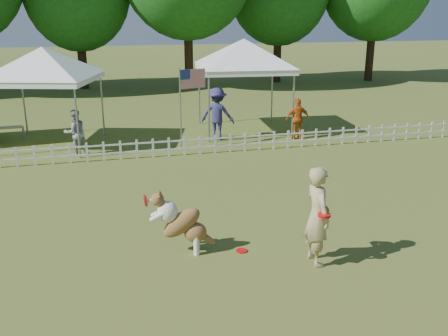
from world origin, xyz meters
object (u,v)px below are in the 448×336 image
Objects in this scene: flag_pole at (181,110)px; dog at (183,223)px; canopy_tent_left at (47,99)px; canopy_tent_right at (243,87)px; handler at (317,216)px; spectator_b at (218,114)px; spectator_a at (75,132)px; frisbee_on_turf at (242,251)px; spectator_c at (298,119)px.

dog is at bearing -119.42° from flag_pole.
canopy_tent_left is 6.94m from canopy_tent_right.
handler is 9.32m from spectator_b.
canopy_tent_left is 2.20× the size of spectator_a.
flag_pole is 1.82× the size of spectator_a.
canopy_tent_right is at bearing 16.46° from flag_pole.
canopy_tent_left is at bearing 114.12° from frisbee_on_turf.
dog is at bearing 86.12° from spectator_a.
dog is 7.47m from flag_pole.
canopy_tent_left is 1.75× the size of spectator_b.
spectator_b is at bearing -135.47° from canopy_tent_right.
frisbee_on_turf is 0.08× the size of flag_pole.
handler is 1.50× the size of dog.
flag_pole reaches higher than dog.
spectator_b is at bearing -4.27° from handler.
handler is 0.55× the size of canopy_tent_right.
flag_pole is 1.82× the size of spectator_c.
handler is 1.25× the size of spectator_a.
spectator_a is (0.87, -1.37, -0.88)m from canopy_tent_left.
frisbee_on_turf is 10.11m from canopy_tent_left.
spectator_b is at bearing -5.63° from spectator_c.
dog is at bearing 61.83° from spectator_c.
frisbee_on_turf is 0.15× the size of spectator_a.
canopy_tent_left reaches higher than flag_pole.
spectator_c reaches higher than frisbee_on_turf.
canopy_tent_left is at bearing 21.74° from spectator_b.
spectator_b reaches higher than spectator_a.
canopy_tent_right is (3.93, 9.35, 1.07)m from dog.
spectator_a is (-3.21, 7.74, 0.72)m from frisbee_on_turf.
flag_pole is (4.21, -1.53, -0.28)m from canopy_tent_left.
spectator_b reaches higher than dog.
frisbee_on_turf is 0.15× the size of spectator_c.
spectator_b is at bearing 13.91° from flag_pole.
spectator_a is at bearing 25.72° from handler.
canopy_tent_left is 1.84m from spectator_a.
spectator_c reaches higher than dog.
frisbee_on_turf is at bearing -101.30° from canopy_tent_right.
spectator_a is (-2.13, 7.50, 0.12)m from dog.
frisbee_on_turf is at bearing 106.58° from spectator_b.
flag_pole is 1.82m from spectator_b.
canopy_tent_left reaches higher than spectator_a.
frisbee_on_turf is 9.09m from spectator_c.
dog is (-2.26, 0.98, -0.31)m from handler.
flag_pole is 1.45× the size of spectator_b.
handler is at bearing -102.83° from flag_pole.
frisbee_on_turf is 8.77m from spectator_b.
flag_pole is (-2.72, -2.01, -0.35)m from canopy_tent_right.
canopy_tent_left is (-4.08, 9.11, 1.60)m from frisbee_on_turf.
spectator_a is 0.79× the size of spectator_b.
spectator_b is at bearing 10.91° from canopy_tent_left.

